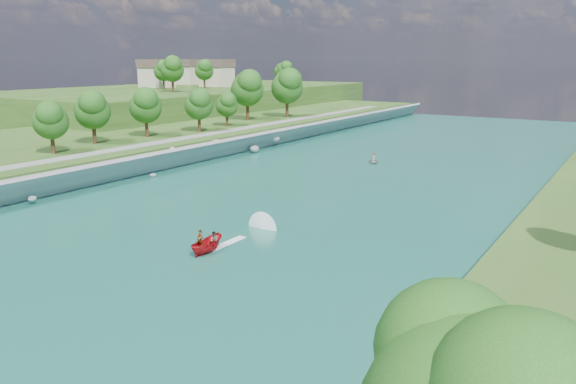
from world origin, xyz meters
The scene contains 10 objects.
ground centered at (0.00, 0.00, 0.00)m, with size 260.00×260.00×0.00m, color #2D5119.
river_water centered at (0.00, 20.00, 0.05)m, with size 55.00×240.00×0.10m, color #185C53.
berm_west centered at (-50.00, 20.00, 1.75)m, with size 45.00×240.00×3.50m, color #2D5119.
ridge_west centered at (-82.50, 95.00, 4.50)m, with size 60.00×120.00×9.00m, color #2D5119.
riprap_bank centered at (-25.85, 19.13, 1.81)m, with size 4.41×236.00×4.57m.
riverside_path centered at (-32.50, 20.00, 3.55)m, with size 3.00×200.00×0.10m, color gray.
ridge_houses centered at (-88.67, 100.00, 13.31)m, with size 29.50×29.50×8.40m.
trees_ridge centered at (-73.03, 95.35, 13.87)m, with size 21.06×65.51×10.92m.
motorboat centered at (4.84, 1.63, 0.78)m, with size 3.60×18.88×2.17m.
raft centered at (-1.14, 50.66, 0.50)m, with size 3.56×4.01×1.72m.
Camera 1 is at (37.60, -37.27, 17.50)m, focal length 35.00 mm.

